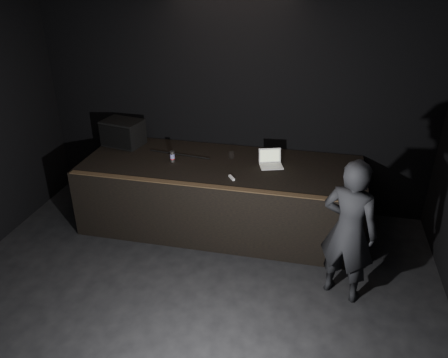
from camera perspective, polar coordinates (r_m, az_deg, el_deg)
room_walls at (r=3.46m, az=-10.54°, el=-1.09°), size 6.10×7.10×3.52m
stage_riser at (r=6.47m, az=-0.33°, el=-2.07°), size 4.00×1.50×1.00m
riser_lip at (r=5.62m, az=-1.96°, el=-0.93°), size 3.92×0.10×0.01m
stage_monitor at (r=7.03m, az=-13.08°, el=5.91°), size 0.66×0.53×0.40m
cable at (r=6.57m, az=-5.83°, el=3.22°), size 0.96×0.14×0.02m
laptop at (r=6.23m, az=6.11°, el=2.30°), size 0.39×0.37×0.22m
beer_can at (r=6.34m, az=-6.76°, el=2.93°), size 0.07×0.07×0.16m
plastic_cup at (r=6.40m, az=0.97°, el=3.10°), size 0.08×0.08×0.10m
wii_remote at (r=5.82m, az=1.01°, el=0.17°), size 0.11×0.14×0.03m
person at (r=5.13m, az=15.97°, el=-6.56°), size 0.76×0.64×1.77m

